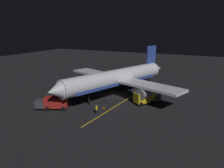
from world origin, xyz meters
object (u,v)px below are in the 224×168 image
object	(u,v)px
catering_truck	(146,98)
traffic_cone_near_right	(71,103)
ground_crew_worker	(97,109)
traffic_cone_under_wing	(104,107)
traffic_cone_far	(81,102)
traffic_cone_near_left	(82,96)
baggage_truck	(53,103)
airliner	(118,78)

from	to	relation	value
catering_truck	traffic_cone_near_right	size ratio (longest dim) A/B	10.68
catering_truck	traffic_cone_near_right	bearing A→B (deg)	27.80
traffic_cone_near_right	ground_crew_worker	bearing A→B (deg)	164.00
ground_crew_worker	traffic_cone_under_wing	world-z (taller)	ground_crew_worker
traffic_cone_near_right	traffic_cone_far	size ratio (longest dim) A/B	1.00
traffic_cone_near_left	traffic_cone_far	size ratio (longest dim) A/B	1.00
traffic_cone_near_right	traffic_cone_far	bearing A→B (deg)	-131.80
baggage_truck	traffic_cone_far	xyz separation A→B (m)	(-2.85, -5.58, -1.05)
airliner	traffic_cone_near_left	xyz separation A→B (m)	(7.15, 4.43, -4.10)
ground_crew_worker	traffic_cone_near_left	bearing A→B (deg)	-41.83
baggage_truck	airliner	bearing A→B (deg)	-119.91
airliner	traffic_cone_near_left	world-z (taller)	airliner
baggage_truck	ground_crew_worker	distance (m)	9.09
ground_crew_worker	traffic_cone_under_wing	size ratio (longest dim) A/B	3.16
traffic_cone_near_left	traffic_cone_under_wing	world-z (taller)	same
baggage_truck	traffic_cone_near_right	size ratio (longest dim) A/B	11.89
airliner	baggage_truck	bearing A→B (deg)	60.09
baggage_truck	traffic_cone_under_wing	world-z (taller)	baggage_truck
airliner	traffic_cone_far	distance (m)	10.26
baggage_truck	traffic_cone_near_left	size ratio (longest dim) A/B	11.89
traffic_cone_far	catering_truck	bearing A→B (deg)	-155.38
catering_truck	traffic_cone_under_wing	xyz separation A→B (m)	(6.67, 6.65, -1.05)
traffic_cone_near_right	baggage_truck	bearing A→B (deg)	70.75
traffic_cone_near_right	traffic_cone_far	distance (m)	2.22
traffic_cone_far	traffic_cone_under_wing	bearing A→B (deg)	172.11
catering_truck	ground_crew_worker	distance (m)	11.71
traffic_cone_near_left	traffic_cone_under_wing	xyz separation A→B (m)	(-8.22, 4.40, 0.00)
baggage_truck	traffic_cone_near_left	xyz separation A→B (m)	(-0.66, -9.15, -1.05)
ground_crew_worker	traffic_cone_far	xyz separation A→B (m)	(6.05, -3.82, -0.64)
catering_truck	traffic_cone_far	size ratio (longest dim) A/B	10.68
traffic_cone_near_right	traffic_cone_near_left	bearing A→B (deg)	-82.22
airliner	traffic_cone_near_left	size ratio (longest dim) A/B	63.42
ground_crew_worker	traffic_cone_near_right	world-z (taller)	ground_crew_worker
baggage_truck	traffic_cone_near_left	world-z (taller)	baggage_truck
baggage_truck	traffic_cone_under_wing	xyz separation A→B (m)	(-8.88, -4.75, -1.05)
baggage_truck	traffic_cone_near_left	bearing A→B (deg)	-94.11
ground_crew_worker	traffic_cone_near_right	distance (m)	7.86
airliner	traffic_cone_near_right	xyz separation A→B (m)	(6.44, 9.65, -4.10)
catering_truck	traffic_cone_far	xyz separation A→B (m)	(12.69, 5.82, -1.05)
baggage_truck	catering_truck	distance (m)	19.28
traffic_cone_under_wing	traffic_cone_far	size ratio (longest dim) A/B	1.00
baggage_truck	traffic_cone_near_left	distance (m)	9.23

